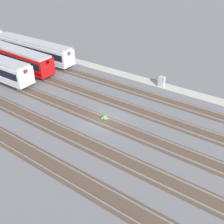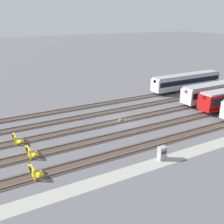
% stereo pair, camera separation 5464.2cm
% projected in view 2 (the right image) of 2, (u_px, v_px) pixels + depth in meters
% --- Properties ---
extents(ground_plane, '(400.00, 400.00, 0.00)m').
position_uv_depth(ground_plane, '(120.00, 121.00, 41.96)').
color(ground_plane, '#5B5B60').
extents(service_walkway, '(54.00, 2.00, 0.01)m').
position_uv_depth(service_walkway, '(176.00, 157.00, 31.22)').
color(service_walkway, '#9E9E93').
rests_on(service_walkway, ground).
extents(rail_track_nearest, '(90.00, 2.23, 0.21)m').
position_uv_depth(rail_track_nearest, '(155.00, 143.00, 34.54)').
color(rail_track_nearest, '#47382D').
rests_on(rail_track_nearest, ground).
extents(rail_track_near_inner, '(90.00, 2.24, 0.21)m').
position_uv_depth(rail_track_near_inner, '(136.00, 131.00, 38.24)').
color(rail_track_near_inner, '#47382D').
rests_on(rail_track_near_inner, ground).
extents(rail_track_middle, '(90.00, 2.24, 0.21)m').
position_uv_depth(rail_track_middle, '(120.00, 121.00, 41.95)').
color(rail_track_middle, '#47382D').
rests_on(rail_track_middle, ground).
extents(rail_track_far_inner, '(90.00, 2.23, 0.21)m').
position_uv_depth(rail_track_far_inner, '(107.00, 112.00, 45.65)').
color(rail_track_far_inner, '#47382D').
rests_on(rail_track_far_inner, ground).
extents(rail_track_farthest, '(90.00, 2.23, 0.21)m').
position_uv_depth(rail_track_farthest, '(96.00, 105.00, 49.36)').
color(rail_track_farthest, '#47382D').
rests_on(rail_track_farthest, ground).
extents(subway_car_front_row_centre, '(18.00, 2.84, 3.70)m').
position_uv_depth(subway_car_front_row_centre, '(187.00, 81.00, 58.88)').
color(subway_car_front_row_centre, '#B7BABF').
rests_on(subway_car_front_row_centre, ground).
extents(subway_car_front_row_right_inner, '(18.04, 3.10, 3.70)m').
position_uv_depth(subway_car_front_row_right_inner, '(219.00, 91.00, 51.48)').
color(subway_car_front_row_right_inner, '#B7BABF').
rests_on(subway_car_front_row_right_inner, ground).
extents(bumper_stop_nearest_track, '(1.37, 2.01, 1.22)m').
position_uv_depth(bumper_stop_nearest_track, '(35.00, 172.00, 27.27)').
color(bumper_stop_nearest_track, yellow).
rests_on(bumper_stop_nearest_track, ground).
extents(bumper_stop_near_inner_track, '(1.37, 2.01, 1.22)m').
position_uv_depth(bumper_stop_near_inner_track, '(31.00, 152.00, 31.24)').
color(bumper_stop_near_inner_track, yellow).
rests_on(bumper_stop_near_inner_track, ground).
extents(bumper_stop_middle_track, '(1.37, 2.01, 1.22)m').
position_uv_depth(bumper_stop_middle_track, '(17.00, 139.00, 34.57)').
color(bumper_stop_middle_track, yellow).
rests_on(bumper_stop_middle_track, ground).
extents(electrical_cabinet, '(0.90, 0.73, 1.60)m').
position_uv_depth(electrical_cabinet, '(162.00, 153.00, 30.46)').
color(electrical_cabinet, '#9E9E99').
rests_on(electrical_cabinet, ground).
extents(weed_clump, '(0.92, 0.70, 0.64)m').
position_uv_depth(weed_clump, '(121.00, 121.00, 41.50)').
color(weed_clump, '#4C7F3D').
rests_on(weed_clump, ground).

